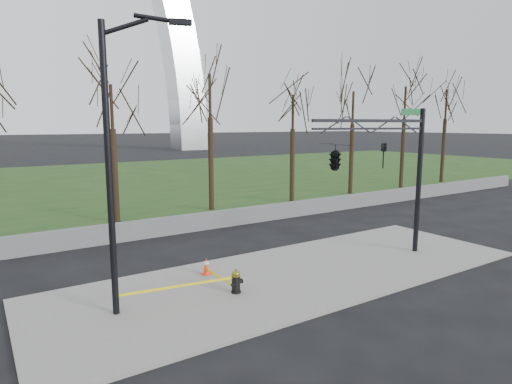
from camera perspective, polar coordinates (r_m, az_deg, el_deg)
ground at (r=15.92m, az=5.45°, el=-10.85°), size 500.00×500.00×0.00m
sidewalk at (r=15.91m, az=5.45°, el=-10.68°), size 18.00×6.00×0.10m
grass_strip at (r=43.05m, az=-20.31°, el=1.21°), size 120.00×40.00×0.06m
guardrail at (r=22.35m, az=-7.46°, el=-3.90°), size 60.00×0.30×0.90m
tree_row at (r=26.71m, az=-5.68°, el=7.07°), size 51.88×4.00×9.08m
fire_hydrant at (r=13.97m, az=-2.62°, el=-11.69°), size 0.49×0.31×0.78m
traffic_cone at (r=15.68m, az=-6.55°, el=-9.64°), size 0.35×0.35×0.60m
street_light at (r=12.20m, az=-17.82°, el=5.31°), size 2.32×0.88×8.21m
traffic_signal_mast at (r=16.94m, az=12.56°, el=4.55°), size 5.00×2.54×6.00m
caution_tape at (r=13.90m, az=-7.99°, el=-11.72°), size 3.60×2.06×0.40m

